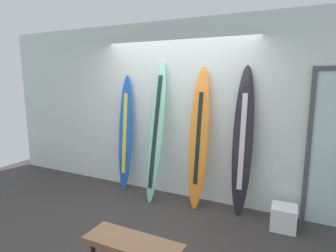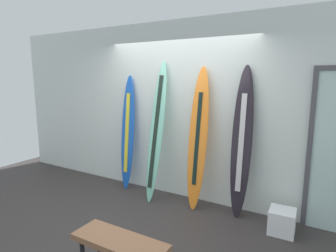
% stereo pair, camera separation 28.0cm
% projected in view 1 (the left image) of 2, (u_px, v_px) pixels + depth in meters
% --- Properties ---
extents(ground, '(8.00, 8.00, 0.04)m').
position_uv_depth(ground, '(138.00, 230.00, 3.62)').
color(ground, '#332E2D').
extents(wall_back, '(7.20, 0.20, 2.80)m').
position_uv_depth(wall_back, '(179.00, 111.00, 4.52)').
color(wall_back, silver).
rests_on(wall_back, ground).
extents(surfboard_cobalt, '(0.27, 0.27, 1.97)m').
position_uv_depth(surfboard_cobalt, '(125.00, 134.00, 4.75)').
color(surfboard_cobalt, blue).
rests_on(surfboard_cobalt, ground).
extents(surfboard_seafoam, '(0.25, 0.52, 2.20)m').
position_uv_depth(surfboard_seafoam, '(156.00, 132.00, 4.34)').
color(surfboard_seafoam, '#7CCEB3').
rests_on(surfboard_seafoam, ground).
extents(surfboard_sunset, '(0.29, 0.38, 2.10)m').
position_uv_depth(surfboard_sunset, '(199.00, 139.00, 4.10)').
color(surfboard_sunset, orange).
rests_on(surfboard_sunset, ground).
extents(surfboard_charcoal, '(0.29, 0.31, 2.10)m').
position_uv_depth(surfboard_charcoal, '(243.00, 142.00, 3.86)').
color(surfboard_charcoal, black).
rests_on(surfboard_charcoal, ground).
extents(display_block_left, '(0.32, 0.32, 0.30)m').
position_uv_depth(display_block_left, '(284.00, 218.00, 3.58)').
color(display_block_left, white).
rests_on(display_block_left, ground).
extents(bench, '(0.93, 0.33, 0.46)m').
position_uv_depth(bench, '(133.00, 247.00, 2.55)').
color(bench, '#8C5F40').
rests_on(bench, ground).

